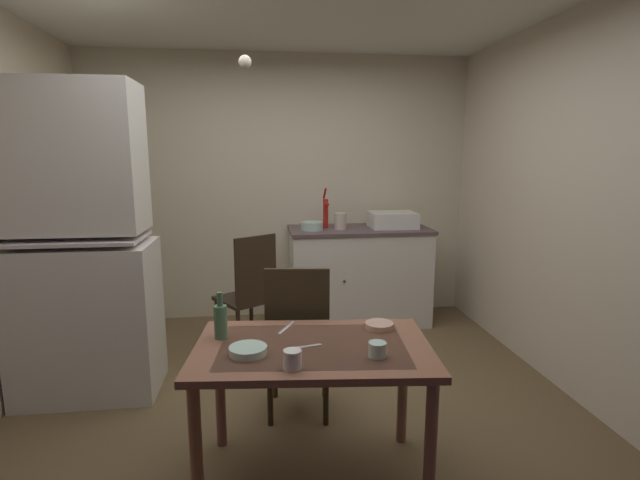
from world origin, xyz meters
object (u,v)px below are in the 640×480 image
Objects in this scene: hutch_cabinet at (82,254)px; glass_bottle at (221,320)px; chair_far_side at (298,340)px; serving_bowl_wide at (379,325)px; mug_tall at (377,350)px; mixing_bowl_counter at (312,226)px; sink_basin at (392,220)px; dining_table at (313,364)px; chair_by_counter at (249,292)px; hand_pump at (326,211)px.

glass_bottle is (0.97, -0.94, -0.17)m from hutch_cabinet.
chair_far_side is 6.56× the size of serving_bowl_wide.
mug_tall is at bearing -105.62° from serving_bowl_wide.
chair_far_side is (-0.27, -1.62, -0.46)m from mixing_bowl_counter.
sink_basin reaches higher than mug_tall.
glass_bottle is (-1.48, -2.10, -0.20)m from sink_basin.
dining_table is at bearing -37.56° from hutch_cabinet.
sink_basin is at bearing 57.69° from chair_far_side.
sink_basin reaches higher than mixing_bowl_counter.
mixing_bowl_counter reaches higher than chair_far_side.
chair_by_counter is at bearing -136.06° from mixing_bowl_counter.
glass_bottle is at bearing -134.70° from chair_far_side.
chair_by_counter is at bearing 116.44° from serving_bowl_wide.
dining_table is 0.60m from chair_far_side.
hand_pump reaches higher than glass_bottle.
chair_by_counter is (-0.58, -0.56, -0.46)m from mixing_bowl_counter.
hand_pump is 2.32m from glass_bottle.
hand_pump is 1.14m from chair_by_counter.
chair_by_counter is 1.93m from mug_tall.
hutch_cabinet is 25.33× the size of mug_tall.
chair_far_side is (-0.41, -1.72, -0.59)m from hand_pump.
mixing_bowl_counter is (-0.79, -0.05, -0.04)m from sink_basin.
sink_basin is at bearing 54.80° from glass_bottle.
serving_bowl_wide is (-0.00, -2.12, -0.37)m from hand_pump.
mixing_bowl_counter is at bearing 93.98° from serving_bowl_wide.
mug_tall is (0.04, -2.38, -0.22)m from mixing_bowl_counter.
mixing_bowl_counter is at bearing -176.38° from sink_basin.
chair_far_side is at bearing 45.30° from glass_bottle.
mixing_bowl_counter is (1.67, 1.11, -0.01)m from hutch_cabinet.
serving_bowl_wide is at bearing -44.53° from chair_far_side.
dining_table is at bearing 148.68° from mug_tall.
chair_by_counter is (1.08, 0.55, -0.46)m from hutch_cabinet.
sink_basin is 1.13× the size of hand_pump.
hand_pump is at bearing 33.53° from mixing_bowl_counter.
mug_tall is (0.31, -0.76, 0.24)m from chair_far_side.
glass_bottle reaches higher than dining_table.
hutch_cabinet is 5.39× the size of hand_pump.
serving_bowl_wide is 0.63× the size of glass_bottle.
hand_pump is 0.39× the size of chair_by_counter.
chair_by_counter is at bearing 85.87° from glass_bottle.
chair_by_counter reaches higher than mug_tall.
hutch_cabinet is at bearing 143.40° from mug_tall.
hutch_cabinet reaches higher than sink_basin.
chair_by_counter is at bearing 106.76° from chair_far_side.
dining_table is at bearing -87.47° from chair_far_side.
hutch_cabinet reaches higher than dining_table.
mixing_bowl_counter is 0.93m from chair_by_counter.
serving_bowl_wide is (0.38, 0.18, 0.11)m from dining_table.
chair_by_counter reaches higher than dining_table.
hutch_cabinet is 13.90× the size of serving_bowl_wide.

